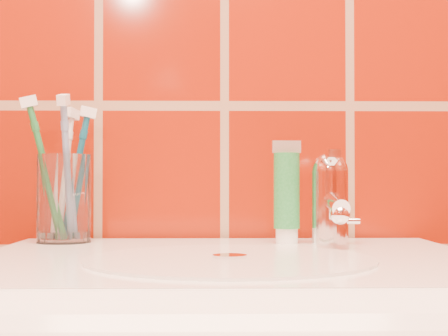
{
  "coord_description": "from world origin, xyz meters",
  "views": [
    {
      "loc": [
        -0.02,
        0.21,
        0.93
      ],
      "look_at": [
        -0.0,
        1.08,
        0.95
      ],
      "focal_mm": 55.0,
      "sensor_mm": 36.0,
      "label": 1
    }
  ],
  "objects": [
    {
      "name": "toothbrush_1",
      "position": [
        -0.2,
        1.14,
        0.94
      ],
      "size": [
        0.08,
        0.07,
        0.19
      ],
      "primitive_type": null,
      "rotation": [
        0.19,
        0.0,
        1.87
      ],
      "color": "navy",
      "rests_on": "glass_tumbler"
    },
    {
      "name": "toothpaste_tube",
      "position": [
        0.08,
        1.11,
        0.91
      ],
      "size": [
        0.04,
        0.03,
        0.14
      ],
      "rotation": [
        0.0,
        0.0,
        0.1
      ],
      "color": "white",
      "rests_on": "pedestal_sink"
    },
    {
      "name": "toothbrush_2",
      "position": [
        -0.21,
        1.1,
        0.95
      ],
      "size": [
        0.03,
        0.1,
        0.21
      ],
      "primitive_type": null,
      "rotation": [
        0.2,
        0.0,
        -0.08
      ],
      "color": "#698ABB",
      "rests_on": "glass_tumbler"
    },
    {
      "name": "toothbrush_3",
      "position": [
        -0.22,
        1.14,
        0.94
      ],
      "size": [
        0.07,
        0.09,
        0.2
      ],
      "primitive_type": null,
      "rotation": [
        0.18,
        0.0,
        2.72
      ],
      "color": "silver",
      "rests_on": "glass_tumbler"
    },
    {
      "name": "toothbrush_0",
      "position": [
        -0.24,
        1.11,
        0.95
      ],
      "size": [
        0.1,
        0.09,
        0.2
      ],
      "primitive_type": null,
      "rotation": [
        0.25,
        0.0,
        -1.33
      ],
      "color": "#1D6F36",
      "rests_on": "glass_tumbler"
    },
    {
      "name": "glass_tumbler",
      "position": [
        -0.22,
        1.12,
        0.91
      ],
      "size": [
        0.09,
        0.09,
        0.12
      ],
      "primitive_type": "cylinder",
      "rotation": [
        0.0,
        0.0,
        0.22
      ],
      "color": "white",
      "rests_on": "pedestal_sink"
    },
    {
      "name": "faucet",
      "position": [
        0.14,
        1.09,
        0.91
      ],
      "size": [
        0.05,
        0.11,
        0.12
      ],
      "color": "white",
      "rests_on": "pedestal_sink"
    }
  ]
}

